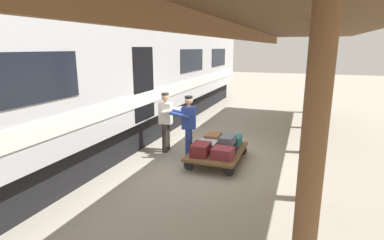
{
  "coord_description": "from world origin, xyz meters",
  "views": [
    {
      "loc": [
        -1.95,
        7.41,
        2.94
      ],
      "look_at": [
        0.66,
        0.38,
        1.15
      ],
      "focal_mm": 28.57,
      "sensor_mm": 36.0,
      "label": 1
    }
  ],
  "objects_px": {
    "luggage_cart": "(217,152)",
    "suitcase_gray_aluminum": "(207,145)",
    "suitcase_black_hardshell": "(228,148)",
    "suitcase_burgundy_valise": "(223,153)",
    "suitcase_brown_leather": "(213,138)",
    "porter_in_overalls": "(188,125)",
    "suitcase_teal_softside": "(233,140)",
    "suitcase_maroon_trunk": "(201,149)",
    "suitcase_slate_roller": "(227,140)",
    "porter_by_door": "(166,120)",
    "train_car": "(98,78)"
  },
  "relations": [
    {
      "from": "suitcase_teal_softside",
      "to": "train_car",
      "type": "bearing_deg",
      "value": 6.68
    },
    {
      "from": "train_car",
      "to": "suitcase_gray_aluminum",
      "type": "height_order",
      "value": "train_car"
    },
    {
      "from": "suitcase_black_hardshell",
      "to": "suitcase_maroon_trunk",
      "type": "xyz_separation_m",
      "value": [
        0.56,
        0.54,
        0.06
      ]
    },
    {
      "from": "train_car",
      "to": "porter_in_overalls",
      "type": "xyz_separation_m",
      "value": [
        -2.81,
        0.05,
        -1.14
      ]
    },
    {
      "from": "suitcase_brown_leather",
      "to": "suitcase_gray_aluminum",
      "type": "bearing_deg",
      "value": 90.0
    },
    {
      "from": "luggage_cart",
      "to": "porter_by_door",
      "type": "height_order",
      "value": "porter_by_door"
    },
    {
      "from": "suitcase_gray_aluminum",
      "to": "suitcase_maroon_trunk",
      "type": "height_order",
      "value": "suitcase_maroon_trunk"
    },
    {
      "from": "suitcase_teal_softside",
      "to": "porter_by_door",
      "type": "relative_size",
      "value": 0.31
    },
    {
      "from": "suitcase_burgundy_valise",
      "to": "porter_by_door",
      "type": "bearing_deg",
      "value": -24.53
    },
    {
      "from": "suitcase_gray_aluminum",
      "to": "suitcase_black_hardshell",
      "type": "bearing_deg",
      "value": 180.0
    },
    {
      "from": "train_car",
      "to": "porter_in_overalls",
      "type": "bearing_deg",
      "value": 178.96
    },
    {
      "from": "suitcase_gray_aluminum",
      "to": "train_car",
      "type": "bearing_deg",
      "value": -1.32
    },
    {
      "from": "suitcase_slate_roller",
      "to": "suitcase_maroon_trunk",
      "type": "bearing_deg",
      "value": 47.5
    },
    {
      "from": "porter_by_door",
      "to": "train_car",
      "type": "bearing_deg",
      "value": 6.95
    },
    {
      "from": "suitcase_burgundy_valise",
      "to": "suitcase_black_hardshell",
      "type": "bearing_deg",
      "value": -90.0
    },
    {
      "from": "suitcase_black_hardshell",
      "to": "luggage_cart",
      "type": "bearing_deg",
      "value": -0.0
    },
    {
      "from": "suitcase_maroon_trunk",
      "to": "suitcase_slate_roller",
      "type": "bearing_deg",
      "value": -132.5
    },
    {
      "from": "suitcase_slate_roller",
      "to": "porter_by_door",
      "type": "relative_size",
      "value": 0.32
    },
    {
      "from": "suitcase_maroon_trunk",
      "to": "suitcase_slate_roller",
      "type": "xyz_separation_m",
      "value": [
        -0.53,
        -0.58,
        0.13
      ]
    },
    {
      "from": "suitcase_slate_roller",
      "to": "suitcase_brown_leather",
      "type": "bearing_deg",
      "value": -43.36
    },
    {
      "from": "luggage_cart",
      "to": "porter_in_overalls",
      "type": "xyz_separation_m",
      "value": [
        0.83,
        -0.03,
        0.64
      ]
    },
    {
      "from": "porter_by_door",
      "to": "suitcase_gray_aluminum",
      "type": "bearing_deg",
      "value": 166.21
    },
    {
      "from": "suitcase_teal_softside",
      "to": "suitcase_maroon_trunk",
      "type": "xyz_separation_m",
      "value": [
        0.56,
        1.08,
        0.02
      ]
    },
    {
      "from": "suitcase_black_hardshell",
      "to": "suitcase_burgundy_valise",
      "type": "distance_m",
      "value": 0.54
    },
    {
      "from": "suitcase_black_hardshell",
      "to": "suitcase_teal_softside",
      "type": "bearing_deg",
      "value": -90.0
    },
    {
      "from": "train_car",
      "to": "suitcase_gray_aluminum",
      "type": "relative_size",
      "value": 38.56
    },
    {
      "from": "suitcase_teal_softside",
      "to": "suitcase_brown_leather",
      "type": "distance_m",
      "value": 0.56
    },
    {
      "from": "train_car",
      "to": "suitcase_brown_leather",
      "type": "bearing_deg",
      "value": -172.21
    },
    {
      "from": "luggage_cart",
      "to": "suitcase_teal_softside",
      "type": "height_order",
      "value": "suitcase_teal_softside"
    },
    {
      "from": "train_car",
      "to": "porter_by_door",
      "type": "relative_size",
      "value": 12.83
    },
    {
      "from": "luggage_cart",
      "to": "porter_by_door",
      "type": "xyz_separation_m",
      "value": [
        1.61,
        -0.33,
        0.64
      ]
    },
    {
      "from": "suitcase_maroon_trunk",
      "to": "porter_by_door",
      "type": "bearing_deg",
      "value": -33.05
    },
    {
      "from": "suitcase_black_hardshell",
      "to": "porter_by_door",
      "type": "relative_size",
      "value": 0.32
    },
    {
      "from": "porter_by_door",
      "to": "porter_in_overalls",
      "type": "bearing_deg",
      "value": 158.86
    },
    {
      "from": "suitcase_brown_leather",
      "to": "suitcase_burgundy_valise",
      "type": "bearing_deg",
      "value": 117.71
    },
    {
      "from": "train_car",
      "to": "porter_in_overalls",
      "type": "distance_m",
      "value": 3.03
    },
    {
      "from": "suitcase_black_hardshell",
      "to": "train_car",
      "type": "bearing_deg",
      "value": -1.13
    },
    {
      "from": "suitcase_maroon_trunk",
      "to": "suitcase_teal_softside",
      "type": "bearing_deg",
      "value": -117.71
    },
    {
      "from": "suitcase_teal_softside",
      "to": "porter_by_door",
      "type": "xyz_separation_m",
      "value": [
        1.89,
        0.21,
        0.46
      ]
    },
    {
      "from": "luggage_cart",
      "to": "suitcase_burgundy_valise",
      "type": "xyz_separation_m",
      "value": [
        -0.28,
        0.54,
        0.18
      ]
    },
    {
      "from": "suitcase_brown_leather",
      "to": "luggage_cart",
      "type": "bearing_deg",
      "value": 117.71
    },
    {
      "from": "train_car",
      "to": "suitcase_maroon_trunk",
      "type": "relative_size",
      "value": 39.65
    },
    {
      "from": "train_car",
      "to": "luggage_cart",
      "type": "height_order",
      "value": "train_car"
    },
    {
      "from": "train_car",
      "to": "suitcase_maroon_trunk",
      "type": "distance_m",
      "value": 3.77
    },
    {
      "from": "train_car",
      "to": "suitcase_brown_leather",
      "type": "relative_size",
      "value": 39.1
    },
    {
      "from": "train_car",
      "to": "luggage_cart",
      "type": "bearing_deg",
      "value": 178.79
    },
    {
      "from": "suitcase_gray_aluminum",
      "to": "porter_by_door",
      "type": "distance_m",
      "value": 1.45
    },
    {
      "from": "train_car",
      "to": "suitcase_black_hardshell",
      "type": "height_order",
      "value": "train_car"
    },
    {
      "from": "luggage_cart",
      "to": "suitcase_gray_aluminum",
      "type": "height_order",
      "value": "suitcase_gray_aluminum"
    },
    {
      "from": "train_car",
      "to": "suitcase_brown_leather",
      "type": "height_order",
      "value": "train_car"
    }
  ]
}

